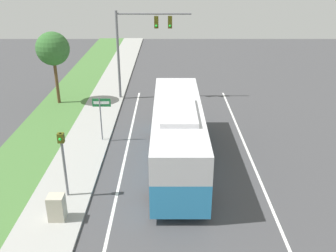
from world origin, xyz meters
TOP-DOWN VIEW (x-y plane):
  - ground_plane at (0.00, 0.00)m, footprint 80.00×80.00m
  - sidewalk at (-6.20, 0.00)m, footprint 2.80×80.00m
  - lane_divider_near at (-3.60, 0.00)m, footprint 0.14×30.00m
  - lane_divider_far at (3.60, 0.00)m, footprint 0.14×30.00m
  - bus at (-0.61, 2.70)m, footprint 2.75×10.97m
  - signal_gantry at (-3.40, 13.58)m, footprint 5.79×0.41m
  - pedestrian_signal at (-5.89, -0.62)m, footprint 0.28×0.34m
  - street_sign at (-5.18, 5.51)m, footprint 1.11×0.08m
  - utility_cabinet at (-5.87, -2.41)m, footprint 0.69×0.60m
  - roadside_tree at (-9.75, 12.31)m, footprint 2.50×2.50m

SIDE VIEW (x-z plane):
  - ground_plane at x=0.00m, z-range 0.00..0.00m
  - lane_divider_near at x=-3.60m, z-range 0.00..0.01m
  - lane_divider_far at x=3.60m, z-range 0.00..0.01m
  - sidewalk at x=-6.20m, z-range 0.00..0.12m
  - utility_cabinet at x=-5.87m, z-range 0.12..1.28m
  - bus at x=-0.61m, z-range 0.15..3.69m
  - street_sign at x=-5.18m, z-range 0.56..3.43m
  - pedestrian_signal at x=-5.89m, z-range 0.58..3.93m
  - roadside_tree at x=-9.75m, z-range 1.58..7.11m
  - signal_gantry at x=-3.40m, z-range 1.44..8.44m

